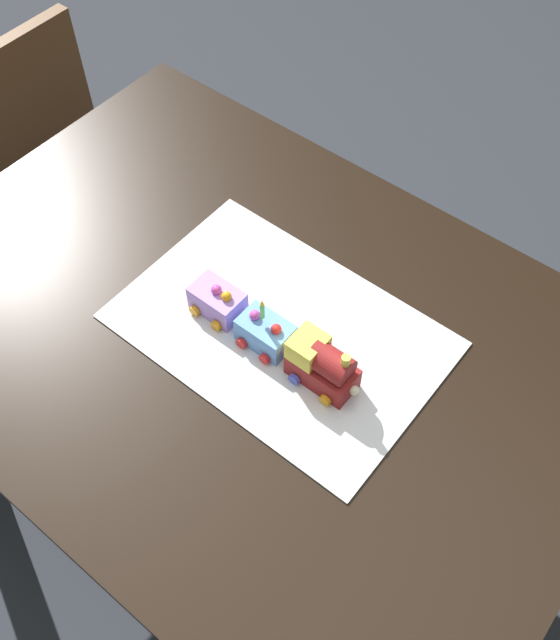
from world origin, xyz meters
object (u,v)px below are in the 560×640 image
dining_table (246,358)px  cake_locomotive (322,365)px  cake_car_flatbed_sky_blue (265,333)px  cake_car_gondola_lavender (217,301)px  birthday_candle (262,310)px  chair (16,149)px

dining_table → cake_locomotive: cake_locomotive is taller
cake_car_flatbed_sky_blue → cake_car_gondola_lavender: 0.12m
cake_car_gondola_lavender → birthday_candle: birthday_candle is taller
dining_table → birthday_candle: (-0.05, 0.00, 0.21)m
cake_locomotive → cake_car_gondola_lavender: 0.25m
cake_car_flatbed_sky_blue → birthday_candle: bearing=-0.0°
cake_car_gondola_lavender → cake_locomotive: bearing=-180.0°
dining_table → cake_car_flatbed_sky_blue: (-0.05, 0.00, 0.14)m
chair → cake_car_flatbed_sky_blue: 1.14m
dining_table → cake_car_gondola_lavender: bearing=1.2°
chair → birthday_candle: 1.16m
dining_table → cake_car_flatbed_sky_blue: size_ratio=14.00×
dining_table → chair: chair is taller
cake_car_gondola_lavender → chair: bearing=-11.7°
chair → cake_car_flatbed_sky_blue: chair is taller
dining_table → cake_locomotive: bearing=179.6°
birthday_candle → chair: bearing=-10.5°
cake_car_gondola_lavender → birthday_candle: bearing=-180.0°
cake_locomotive → birthday_candle: birthday_candle is taller
dining_table → cake_locomotive: (-0.18, 0.00, 0.16)m
dining_table → birthday_candle: bearing=178.4°
cake_locomotive → birthday_candle: 0.14m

